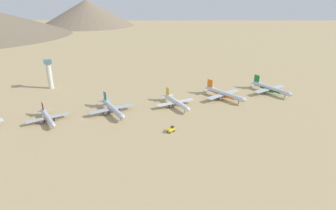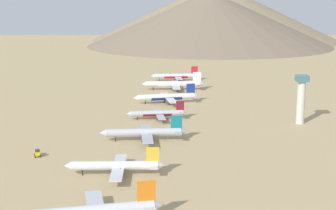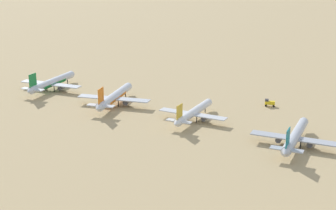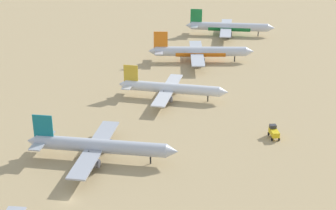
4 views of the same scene
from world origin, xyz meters
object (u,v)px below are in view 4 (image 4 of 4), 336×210
at_px(parked_jet_4, 99,146).
at_px(parked_jet_6, 200,52).
at_px(service_truck, 274,132).
at_px(parked_jet_5, 171,88).
at_px(parked_jet_7, 229,27).

height_order(parked_jet_4, parked_jet_6, parked_jet_6).
bearing_deg(service_truck, parked_jet_6, 116.55).
height_order(parked_jet_5, parked_jet_7, parked_jet_7).
relative_size(parked_jet_5, parked_jet_6, 0.88).
relative_size(parked_jet_6, parked_jet_7, 1.01).
height_order(parked_jet_5, service_truck, parked_jet_5).
distance_m(parked_jet_5, parked_jet_6, 48.16).
bearing_deg(parked_jet_6, parked_jet_7, 81.31).
distance_m(parked_jet_4, parked_jet_6, 101.25).
bearing_deg(service_truck, parked_jet_4, -151.92).
xyz_separation_m(parked_jet_5, parked_jet_7, (10.56, 97.40, 0.47)).
bearing_deg(parked_jet_6, parked_jet_5, -93.59).
bearing_deg(parked_jet_6, service_truck, -63.45).
distance_m(parked_jet_6, parked_jet_7, 49.91).
height_order(parked_jet_6, parked_jet_7, parked_jet_6).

